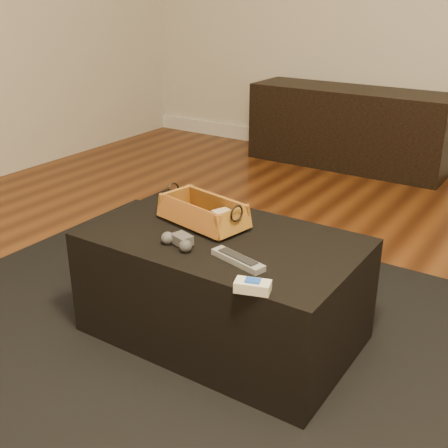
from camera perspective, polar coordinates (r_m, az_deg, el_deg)
The scene contains 11 objects.
floor at distance 2.20m, azimuth -0.28°, elevation -12.45°, with size 5.00×5.50×0.01m, color brown.
baseboard at distance 4.51m, azimuth 19.51°, elevation 6.04°, with size 5.00×0.04×0.12m, color white.
media_cabinet at distance 4.39m, azimuth 12.55°, elevation 9.53°, with size 1.49×0.45×0.58m, color black.
area_rug at distance 2.22m, azimuth -0.87°, elevation -11.75°, with size 2.60×2.00×0.01m, color black.
ottoman at distance 2.14m, azimuth -0.15°, elevation -6.37°, with size 1.00×0.60×0.42m, color black.
tv_remote at distance 2.15m, azimuth -2.70°, elevation 0.60°, with size 0.19×0.04×0.02m, color black.
cloth_bundle at distance 2.10m, azimuth 0.15°, elevation 0.51°, with size 0.10×0.07×0.05m, color #C9AD8B.
wicker_basket at distance 2.14m, azimuth -2.12°, elevation 1.05°, with size 0.38×0.25×0.12m.
game_controller at distance 1.96m, azimuth -4.63°, elevation -1.73°, with size 0.15×0.10×0.05m.
silver_remote at distance 1.85m, azimuth 1.41°, elevation -3.63°, with size 0.22×0.10×0.02m.
cream_gadget at distance 1.68m, azimuth 2.93°, elevation -6.32°, with size 0.12×0.08×0.04m.
Camera 1 is at (1.00, -1.49, 1.27)m, focal length 45.00 mm.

